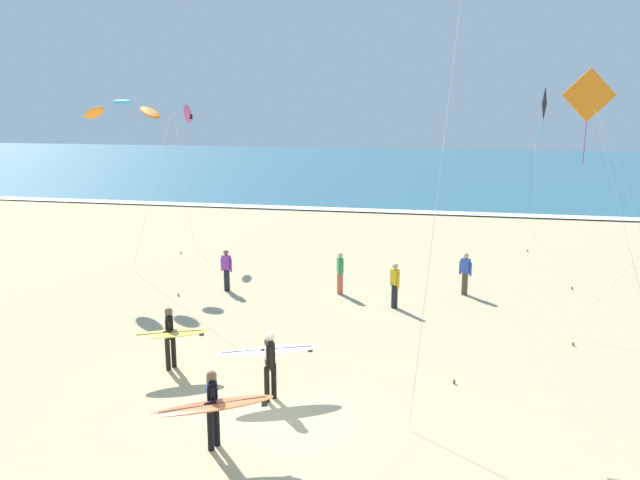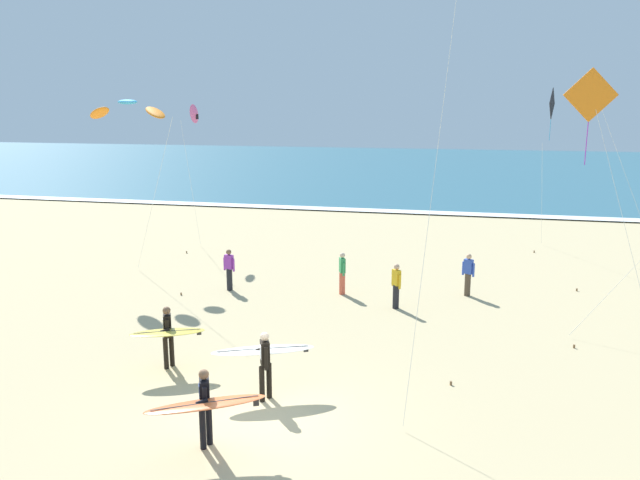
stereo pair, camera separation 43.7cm
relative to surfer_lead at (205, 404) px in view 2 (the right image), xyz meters
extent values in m
plane|color=tan|center=(0.66, 1.48, -1.05)|extent=(160.00, 160.00, 0.00)
cube|color=#2D6075|center=(0.66, 59.47, -1.01)|extent=(160.00, 60.00, 0.08)
cube|color=white|center=(0.66, 29.77, -0.96)|extent=(160.00, 1.35, 0.01)
cylinder|color=black|center=(-0.10, 0.06, -0.61)|extent=(0.13, 0.13, 0.88)
cylinder|color=black|center=(-0.05, 0.26, -0.61)|extent=(0.13, 0.13, 0.88)
cube|color=black|center=(-0.07, 0.16, 0.13)|extent=(0.32, 0.39, 0.60)
cube|color=blue|center=(-0.17, 0.12, 0.17)|extent=(0.09, 0.19, 0.32)
sphere|color=brown|center=(-0.07, 0.16, 0.55)|extent=(0.21, 0.21, 0.21)
cylinder|color=black|center=(0.02, -0.05, 0.24)|extent=(0.09, 0.09, 0.26)
cylinder|color=black|center=(0.00, -0.16, 0.11)|extent=(0.26, 0.18, 0.14)
cylinder|color=black|center=(-0.17, 0.37, 0.09)|extent=(0.09, 0.09, 0.56)
ellipsoid|color=orange|center=(0.08, -0.17, 0.07)|extent=(2.40, 1.46, 0.20)
cube|color=#333333|center=(0.08, -0.17, 0.11)|extent=(1.93, 0.90, 0.12)
cube|color=#262628|center=(1.00, 0.25, 0.00)|extent=(0.11, 0.06, 0.14)
cylinder|color=black|center=(0.42, 2.34, -0.61)|extent=(0.13, 0.13, 0.88)
cylinder|color=black|center=(0.53, 2.56, -0.61)|extent=(0.13, 0.13, 0.88)
cube|color=black|center=(0.48, 2.45, 0.13)|extent=(0.32, 0.39, 0.60)
cube|color=white|center=(0.38, 2.41, 0.17)|extent=(0.10, 0.19, 0.32)
sphere|color=beige|center=(0.48, 2.45, 0.55)|extent=(0.21, 0.21, 0.21)
cylinder|color=black|center=(0.57, 2.24, 0.09)|extent=(0.09, 0.09, 0.56)
cylinder|color=black|center=(0.38, 2.66, 0.24)|extent=(0.09, 0.09, 0.26)
cylinder|color=black|center=(0.29, 2.72, 0.11)|extent=(0.26, 0.18, 0.14)
ellipsoid|color=white|center=(0.32, 2.78, 0.07)|extent=(2.53, 1.60, 0.10)
cube|color=#333333|center=(0.32, 2.78, 0.11)|extent=(2.01, 0.95, 0.04)
cube|color=#262628|center=(1.28, 3.22, 0.00)|extent=(0.11, 0.06, 0.14)
cylinder|color=black|center=(-2.67, 3.58, -0.61)|extent=(0.13, 0.13, 0.88)
cylinder|color=black|center=(-2.61, 3.79, -0.61)|extent=(0.13, 0.13, 0.88)
cube|color=black|center=(-2.64, 3.68, 0.13)|extent=(0.33, 0.39, 0.60)
cube|color=white|center=(-2.73, 3.64, 0.17)|extent=(0.10, 0.19, 0.32)
sphere|color=brown|center=(-2.64, 3.68, 0.55)|extent=(0.21, 0.21, 0.21)
cylinder|color=black|center=(-2.54, 3.48, 0.24)|extent=(0.09, 0.09, 0.26)
cylinder|color=black|center=(-2.55, 3.37, 0.11)|extent=(0.26, 0.18, 0.14)
cylinder|color=black|center=(-2.74, 3.89, 0.09)|extent=(0.09, 0.09, 0.56)
ellipsoid|color=#EFD14C|center=(-2.48, 3.36, 0.07)|extent=(2.00, 1.38, 0.09)
cube|color=#333333|center=(-2.48, 3.36, 0.11)|extent=(1.54, 0.76, 0.03)
cube|color=#262628|center=(-1.75, 3.71, 0.00)|extent=(0.11, 0.06, 0.14)
cylinder|color=silver|center=(4.31, 2.98, 5.28)|extent=(0.97, 2.56, 12.46)
cylinder|color=brown|center=(4.79, 4.25, -1.00)|extent=(0.06, 0.06, 0.10)
cylinder|color=silver|center=(10.75, 13.26, 2.71)|extent=(3.05, 0.75, 7.33)
cylinder|color=brown|center=(9.24, 13.63, -1.00)|extent=(0.06, 0.06, 0.10)
cylinder|color=silver|center=(9.21, 7.02, 2.40)|extent=(1.99, 1.11, 6.70)
cylinder|color=brown|center=(8.22, 7.57, -1.00)|extent=(0.06, 0.06, 0.10)
cone|color=pink|center=(-7.79, 17.59, 5.45)|extent=(0.25, 0.91, 0.91)
cube|color=black|center=(-7.79, 17.59, 5.31)|extent=(0.32, 0.03, 0.24)
cylinder|color=silver|center=(-7.81, 16.82, 2.12)|extent=(0.05, 1.56, 6.14)
cylinder|color=brown|center=(-7.83, 16.05, -1.00)|extent=(0.06, 0.06, 0.10)
cube|color=black|center=(8.82, 21.76, 5.92)|extent=(0.43, 1.44, 1.48)
cylinder|color=#2D99DB|center=(8.82, 21.76, 4.67)|extent=(0.02, 0.02, 1.02)
cylinder|color=silver|center=(8.56, 20.81, 1.61)|extent=(0.54, 1.90, 5.11)
cylinder|color=brown|center=(8.30, 19.87, -1.00)|extent=(0.06, 0.06, 0.10)
ellipsoid|color=orange|center=(-7.79, 13.59, 5.55)|extent=(1.50, 1.42, 0.63)
ellipsoid|color=#2D99DB|center=(-8.55, 12.73, 5.98)|extent=(1.50, 1.43, 0.20)
ellipsoid|color=orange|center=(-9.30, 11.87, 5.55)|extent=(1.50, 1.42, 0.63)
cylinder|color=silver|center=(-6.86, 11.25, 2.25)|extent=(3.39, 2.96, 6.40)
cylinder|color=brown|center=(-5.17, 9.78, -1.00)|extent=(0.06, 0.06, 0.10)
cube|color=orange|center=(8.20, 8.37, 6.14)|extent=(1.49, 0.20, 1.50)
cylinder|color=purple|center=(8.20, 8.37, 4.79)|extent=(0.02, 0.02, 1.20)
cylinder|color=#D8593F|center=(0.63, 11.26, -0.63)|extent=(0.22, 0.22, 0.84)
cube|color=#339351|center=(0.63, 11.26, 0.06)|extent=(0.30, 0.37, 0.54)
sphere|color=beige|center=(0.63, 11.26, 0.44)|extent=(0.20, 0.20, 0.20)
cylinder|color=#339351|center=(0.54, 11.45, -0.04)|extent=(0.08, 0.08, 0.50)
cylinder|color=#339351|center=(0.72, 11.07, -0.04)|extent=(0.08, 0.08, 0.50)
cylinder|color=black|center=(2.76, 10.04, -0.63)|extent=(0.22, 0.22, 0.84)
cube|color=gold|center=(2.76, 10.04, 0.06)|extent=(0.34, 0.36, 0.54)
sphere|color=tan|center=(2.76, 10.04, 0.44)|extent=(0.20, 0.20, 0.20)
cylinder|color=gold|center=(2.63, 10.20, -0.04)|extent=(0.08, 0.08, 0.50)
cylinder|color=gold|center=(2.90, 9.88, -0.04)|extent=(0.08, 0.08, 0.50)
cylinder|color=#4C3D2D|center=(5.18, 12.11, -0.63)|extent=(0.22, 0.22, 0.84)
cube|color=#3351B7|center=(5.18, 12.11, 0.06)|extent=(0.37, 0.31, 0.54)
sphere|color=tan|center=(5.18, 12.11, 0.44)|extent=(0.20, 0.20, 0.20)
cylinder|color=#3351B7|center=(5.36, 12.01, -0.04)|extent=(0.08, 0.08, 0.50)
cylinder|color=#3351B7|center=(4.99, 12.21, -0.04)|extent=(0.08, 0.08, 0.50)
cylinder|color=black|center=(-3.64, 10.80, -0.63)|extent=(0.22, 0.22, 0.84)
cube|color=purple|center=(-3.64, 10.80, 0.06)|extent=(0.36, 0.26, 0.54)
sphere|color=brown|center=(-3.64, 10.80, 0.44)|extent=(0.20, 0.20, 0.20)
cylinder|color=purple|center=(-3.85, 10.86, -0.04)|extent=(0.08, 0.08, 0.50)
cylinder|color=purple|center=(-3.44, 10.75, -0.04)|extent=(0.08, 0.08, 0.50)
camera|label=1|loc=(4.44, -10.91, 5.89)|focal=35.25mm
camera|label=2|loc=(4.87, -10.82, 5.89)|focal=35.25mm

